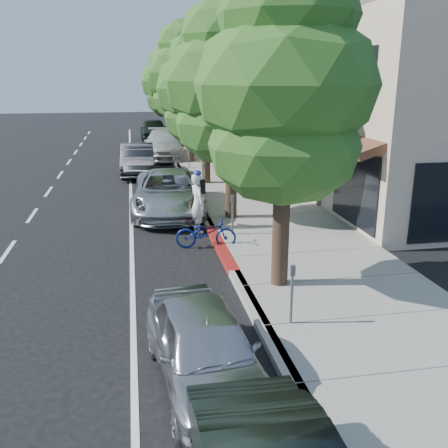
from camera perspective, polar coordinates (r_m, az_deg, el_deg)
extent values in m
plane|color=black|center=(13.88, 0.36, -4.36)|extent=(120.00, 120.00, 0.00)
cube|color=gray|center=(21.81, 2.38, 3.66)|extent=(4.60, 56.00, 0.15)
cube|color=#9E998E|center=(21.43, -3.64, 3.41)|extent=(0.30, 56.00, 0.15)
cube|color=maroon|center=(14.77, -0.36, -2.72)|extent=(0.32, 4.00, 0.15)
cube|color=beige|center=(33.03, 11.28, 13.79)|extent=(10.00, 36.00, 7.00)
cylinder|color=black|center=(11.80, 6.49, -1.34)|extent=(0.40, 0.40, 2.70)
ellipsoid|color=#265118|center=(11.33, 6.84, 8.94)|extent=(3.44, 3.44, 2.76)
ellipsoid|color=#265118|center=(11.23, 7.08, 15.59)|extent=(4.05, 4.05, 3.24)
ellipsoid|color=#265118|center=(11.29, 7.35, 22.66)|extent=(3.04, 3.04, 2.43)
cylinder|color=black|center=(17.43, 0.82, 4.66)|extent=(0.40, 0.40, 2.71)
ellipsoid|color=#265118|center=(17.12, 0.85, 11.65)|extent=(3.86, 3.86, 3.09)
ellipsoid|color=#265118|center=(17.05, 0.87, 16.05)|extent=(4.54, 4.54, 3.63)
ellipsoid|color=#265118|center=(17.10, 0.89, 20.73)|extent=(3.40, 3.40, 2.72)
cylinder|color=black|center=(23.27, -2.07, 7.42)|extent=(0.40, 0.40, 2.49)
ellipsoid|color=#265118|center=(23.04, -2.13, 12.24)|extent=(3.83, 3.83, 3.07)
ellipsoid|color=#265118|center=(22.97, -2.16, 15.25)|extent=(4.51, 4.51, 3.61)
ellipsoid|color=#265118|center=(22.98, -2.19, 18.44)|extent=(3.38, 3.38, 2.71)
cylinder|color=black|center=(29.13, -3.83, 9.65)|extent=(0.40, 0.40, 2.88)
ellipsoid|color=#265118|center=(28.94, -3.92, 14.10)|extent=(3.99, 3.99, 3.19)
ellipsoid|color=#265118|center=(28.92, -3.98, 16.88)|extent=(4.69, 4.69, 3.75)
ellipsoid|color=#265118|center=(28.96, -4.04, 19.81)|extent=(3.52, 3.52, 2.82)
cylinder|color=black|center=(35.07, -5.00, 10.68)|extent=(0.40, 0.40, 2.72)
ellipsoid|color=#265118|center=(34.92, -5.09, 14.16)|extent=(3.77, 3.77, 3.02)
ellipsoid|color=#265118|center=(34.88, -5.15, 16.33)|extent=(4.43, 4.43, 3.55)
ellipsoid|color=#265118|center=(34.91, -5.21, 18.62)|extent=(3.33, 3.33, 2.66)
cylinder|color=black|center=(41.03, -5.83, 11.40)|extent=(0.40, 0.40, 2.55)
ellipsoid|color=#265118|center=(40.90, -5.92, 14.19)|extent=(4.23, 4.23, 3.38)
ellipsoid|color=#265118|center=(40.86, -5.97, 15.93)|extent=(4.97, 4.97, 3.98)
ellipsoid|color=#265118|center=(40.87, -6.03, 17.76)|extent=(3.73, 3.73, 2.98)
imported|color=white|center=(16.30, -3.02, 2.40)|extent=(0.64, 0.81, 1.94)
imported|color=navy|center=(14.86, -2.08, -0.99)|extent=(1.88, 0.87, 0.95)
imported|color=#BABBC0|center=(18.74, -6.35, 3.61)|extent=(3.01, 5.77, 1.55)
imported|color=black|center=(26.44, -9.87, 7.28)|extent=(1.71, 4.75, 1.56)
imported|color=silver|center=(31.57, -6.91, 9.02)|extent=(2.68, 5.92, 1.68)
imported|color=black|center=(40.24, -8.03, 10.63)|extent=(2.04, 5.05, 1.72)
imported|color=#B1B1B6|center=(8.44, -2.23, -13.99)|extent=(1.98, 4.12, 1.36)
imported|color=black|center=(20.80, 5.24, 5.63)|extent=(0.97, 0.83, 1.74)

